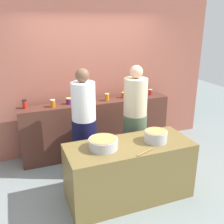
% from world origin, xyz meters
% --- Properties ---
extents(ground, '(12.00, 12.00, 0.00)m').
position_xyz_m(ground, '(0.00, 0.00, 0.00)').
color(ground, gray).
extents(storefront_wall, '(4.80, 0.12, 3.00)m').
position_xyz_m(storefront_wall, '(0.00, 1.45, 1.50)').
color(storefront_wall, '#9E5847').
rests_on(storefront_wall, ground).
extents(display_shelf, '(2.70, 0.36, 1.00)m').
position_xyz_m(display_shelf, '(0.00, 1.10, 0.50)').
color(display_shelf, '#502B20').
rests_on(display_shelf, ground).
extents(prep_table, '(1.70, 0.70, 0.81)m').
position_xyz_m(prep_table, '(0.00, -0.30, 0.40)').
color(prep_table, brown).
rests_on(prep_table, ground).
extents(preserve_jar_0, '(0.08, 0.08, 0.14)m').
position_xyz_m(preserve_jar_0, '(-1.21, 1.16, 1.07)').
color(preserve_jar_0, '#B22016').
rests_on(preserve_jar_0, display_shelf).
extents(preserve_jar_1, '(0.08, 0.08, 0.12)m').
position_xyz_m(preserve_jar_1, '(-0.77, 1.07, 1.06)').
color(preserve_jar_1, orange).
rests_on(preserve_jar_1, display_shelf).
extents(preserve_jar_2, '(0.09, 0.09, 0.11)m').
position_xyz_m(preserve_jar_2, '(-0.49, 1.13, 1.06)').
color(preserve_jar_2, '#4F1A54').
rests_on(preserve_jar_2, display_shelf).
extents(preserve_jar_3, '(0.07, 0.07, 0.10)m').
position_xyz_m(preserve_jar_3, '(-0.09, 1.08, 1.05)').
color(preserve_jar_3, '#B33D0E').
rests_on(preserve_jar_3, display_shelf).
extents(preserve_jar_4, '(0.08, 0.08, 0.13)m').
position_xyz_m(preserve_jar_4, '(0.19, 1.10, 1.07)').
color(preserve_jar_4, orange).
rests_on(preserve_jar_4, display_shelf).
extents(preserve_jar_5, '(0.07, 0.07, 0.11)m').
position_xyz_m(preserve_jar_5, '(0.53, 1.14, 1.06)').
color(preserve_jar_5, '#BF360B').
rests_on(preserve_jar_5, display_shelf).
extents(preserve_jar_6, '(0.09, 0.09, 0.12)m').
position_xyz_m(preserve_jar_6, '(0.65, 1.12, 1.06)').
color(preserve_jar_6, yellow).
rests_on(preserve_jar_6, display_shelf).
extents(preserve_jar_7, '(0.07, 0.07, 0.11)m').
position_xyz_m(preserve_jar_7, '(1.10, 1.14, 1.06)').
color(preserve_jar_7, '#B1261A').
rests_on(preserve_jar_7, display_shelf).
extents(cooking_pot_left, '(0.37, 0.37, 0.14)m').
position_xyz_m(cooking_pot_left, '(-0.36, -0.28, 0.88)').
color(cooking_pot_left, '#B7B7BC').
rests_on(cooking_pot_left, prep_table).
extents(cooking_pot_center, '(0.31, 0.31, 0.16)m').
position_xyz_m(cooking_pot_center, '(0.36, -0.34, 0.89)').
color(cooking_pot_center, '#B7B7BC').
rests_on(cooking_pot_center, prep_table).
extents(wooden_spoon, '(0.27, 0.12, 0.02)m').
position_xyz_m(wooden_spoon, '(0.08, -0.58, 0.82)').
color(wooden_spoon, '#9E703D').
rests_on(wooden_spoon, prep_table).
extents(cook_with_tongs, '(0.38, 0.38, 1.72)m').
position_xyz_m(cook_with_tongs, '(-0.41, 0.48, 0.78)').
color(cook_with_tongs, black).
rests_on(cook_with_tongs, ground).
extents(cook_in_cap, '(0.38, 0.38, 1.73)m').
position_xyz_m(cook_in_cap, '(0.41, 0.39, 0.78)').
color(cook_in_cap, '#4C5F46').
rests_on(cook_in_cap, ground).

